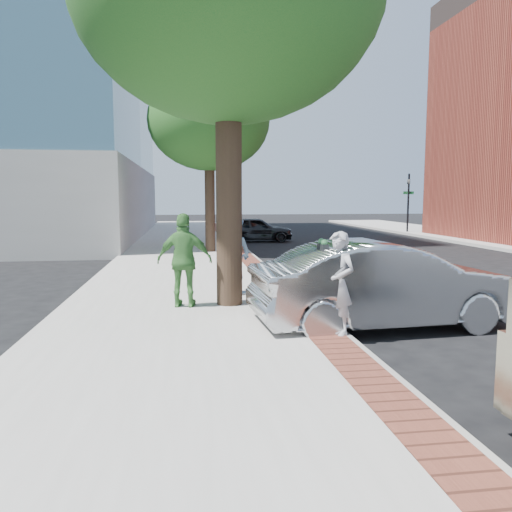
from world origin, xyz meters
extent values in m
plane|color=black|center=(0.00, 0.00, 0.00)|extent=(120.00, 120.00, 0.00)
cube|color=#9E9991|center=(-1.50, 8.00, 0.07)|extent=(5.00, 60.00, 0.15)
cube|color=brown|center=(0.70, 8.00, 0.15)|extent=(0.60, 60.00, 0.01)
cube|color=gray|center=(1.05, 8.00, 0.07)|extent=(0.10, 60.00, 0.15)
cylinder|color=black|center=(0.90, 22.00, 1.90)|extent=(0.12, 0.12, 3.80)
imported|color=black|center=(0.90, 22.00, 3.00)|extent=(0.18, 0.15, 0.90)
cube|color=#1E7238|center=(0.90, 22.00, 2.60)|extent=(0.70, 0.03, 0.18)
cylinder|color=black|center=(12.50, 22.00, 1.90)|extent=(0.12, 0.12, 3.80)
imported|color=black|center=(12.50, 22.00, 3.00)|extent=(0.18, 0.15, 0.90)
cube|color=#1E7238|center=(12.50, 22.00, 2.60)|extent=(0.70, 0.03, 0.18)
cylinder|color=black|center=(-0.60, 1.90, 2.35)|extent=(0.52, 0.52, 4.40)
cylinder|color=black|center=(-0.50, 12.00, 2.08)|extent=(0.40, 0.40, 3.85)
ellipsoid|color=#164F1C|center=(-0.50, 12.00, 5.32)|extent=(4.80, 4.80, 3.94)
cylinder|color=gray|center=(0.80, -0.04, 0.72)|extent=(0.07, 0.07, 1.15)
cube|color=#2D3030|center=(0.80, -0.13, 1.42)|extent=(0.12, 0.14, 0.24)
cube|color=#2D3030|center=(0.80, 0.05, 1.42)|extent=(0.12, 0.14, 0.24)
sphere|color=#3F8C4C|center=(0.80, -0.13, 1.57)|extent=(0.11, 0.11, 0.11)
sphere|color=#3F8C4C|center=(0.80, 0.05, 1.57)|extent=(0.11, 0.11, 0.11)
imported|color=#A3A4A8|center=(0.90, -0.59, 0.97)|extent=(0.65, 0.71, 1.63)
imported|color=#83A9CB|center=(-0.38, 3.10, 1.01)|extent=(1.05, 1.04, 1.71)
imported|color=#44823B|center=(-1.50, 1.76, 1.08)|extent=(1.15, 0.64, 1.85)
imported|color=#A9ABB0|center=(2.01, 0.19, 0.78)|extent=(4.82, 1.98, 1.55)
imported|color=black|center=(2.16, 17.75, 0.65)|extent=(3.89, 1.69, 1.31)
camera|label=1|loc=(-1.45, -8.07, 2.31)|focal=35.00mm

